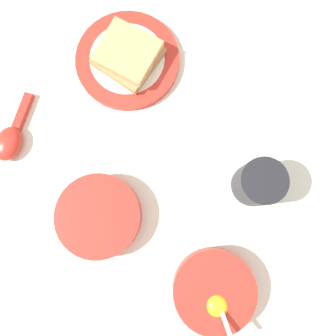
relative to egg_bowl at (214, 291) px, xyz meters
name	(u,v)px	position (x,y,z in m)	size (l,w,h in m)	color
ground_plane	(148,135)	(-0.20, -0.23, -0.02)	(3.00, 3.00, 0.00)	silver
egg_bowl	(214,291)	(0.00, 0.00, 0.00)	(0.14, 0.14, 0.07)	red
toast_plate	(128,60)	(-0.31, -0.33, -0.01)	(0.20, 0.20, 0.02)	red
toast_sandwich	(128,55)	(-0.31, -0.32, 0.01)	(0.12, 0.12, 0.03)	tan
soup_spoon	(10,139)	(-0.08, -0.45, -0.01)	(0.14, 0.06, 0.03)	red
congee_bowl	(99,216)	(-0.02, -0.24, 0.00)	(0.15, 0.15, 0.04)	red
drinking_cup	(259,182)	(-0.20, -0.01, 0.02)	(0.08, 0.08, 0.08)	black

